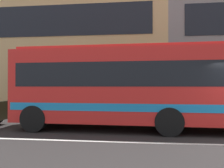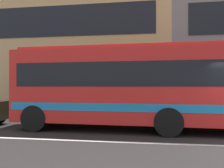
# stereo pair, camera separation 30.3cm
# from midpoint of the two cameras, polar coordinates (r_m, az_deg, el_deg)

# --- Properties ---
(apartment_block_left) EXTENTS (24.91, 10.92, 10.69)m
(apartment_block_left) POSITION_cam_midpoint_polar(r_m,az_deg,el_deg) (24.17, -20.08, 8.17)
(apartment_block_left) COLOR tan
(apartment_block_left) RESTS_ON ground_plane
(transit_bus) EXTENTS (10.74, 2.90, 3.24)m
(transit_bus) POSITION_cam_midpoint_polar(r_m,az_deg,el_deg) (9.60, 8.10, -0.13)
(transit_bus) COLOR red
(transit_bus) RESTS_ON ground_plane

